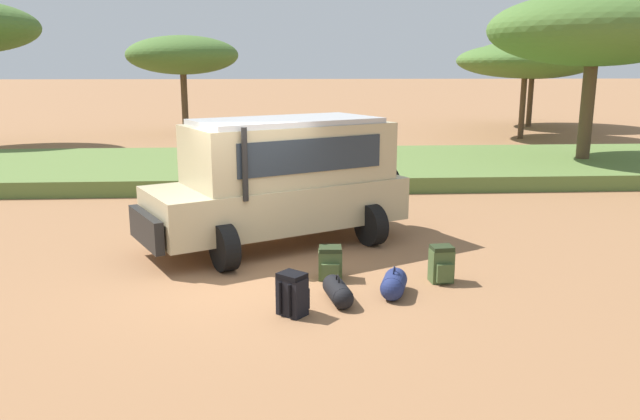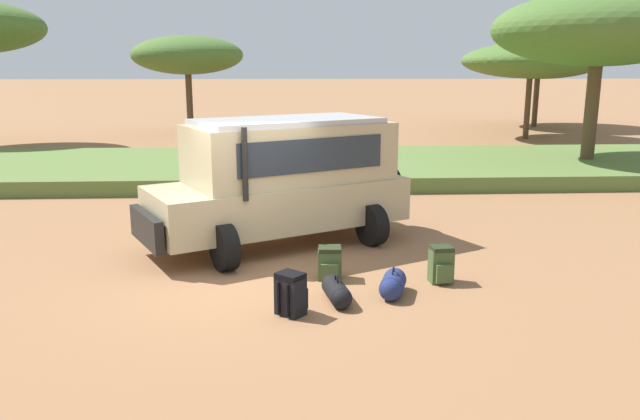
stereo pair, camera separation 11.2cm
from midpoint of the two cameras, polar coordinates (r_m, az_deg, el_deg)
The scene contains 12 objects.
ground_plane at distance 10.41m, azimuth -6.48°, elevation -6.15°, with size 320.00×320.00×0.00m, color #936642.
grass_bank at distance 20.20m, azimuth -5.21°, elevation 3.91°, with size 120.00×7.00×0.44m.
safari_vehicle at distance 12.02m, azimuth -3.69°, elevation 2.89°, with size 5.34×3.95×2.44m.
backpack_beside_front_wheel at distance 10.21m, azimuth 0.62°, elevation -4.90°, with size 0.40×0.45×0.54m.
backpack_cluster_center at distance 8.78m, azimuth -2.88°, elevation -7.70°, with size 0.48×0.49×0.61m.
backpack_near_rear_wheel at distance 10.23m, azimuth 10.74°, elevation -4.92°, with size 0.38×0.41×0.60m.
duffel_bag_low_black_case at distance 9.59m, azimuth 6.43°, elevation -6.73°, with size 0.49×0.81×0.46m.
duffel_bag_soft_canvas at distance 9.29m, azimuth 1.28°, elevation -7.44°, with size 0.41×0.91×0.42m.
acacia_tree_left_mid at distance 32.86m, azimuth -12.57°, elevation 13.64°, with size 5.58×4.74×4.90m.
acacia_tree_centre_back at distance 22.13m, azimuth 23.67°, elevation 14.83°, with size 6.71×5.79×5.66m.
acacia_tree_right_mid at distance 31.43m, azimuth 18.20°, elevation 12.84°, with size 6.40×6.42×4.46m.
acacia_tree_far_right at distance 37.92m, azimuth 18.83°, elevation 12.92°, with size 7.21×7.19×4.86m.
Camera 1 is at (0.47, -9.82, 3.41)m, focal length 35.00 mm.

